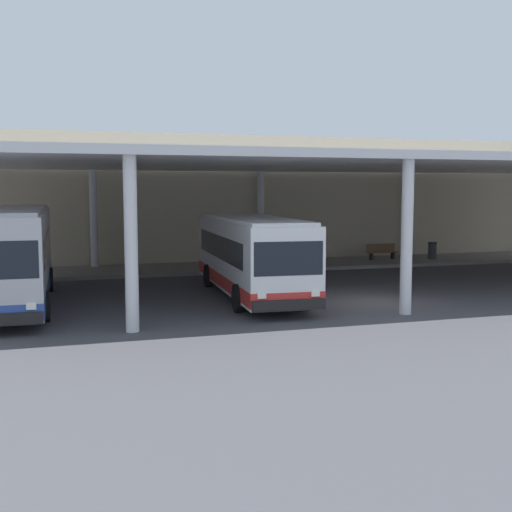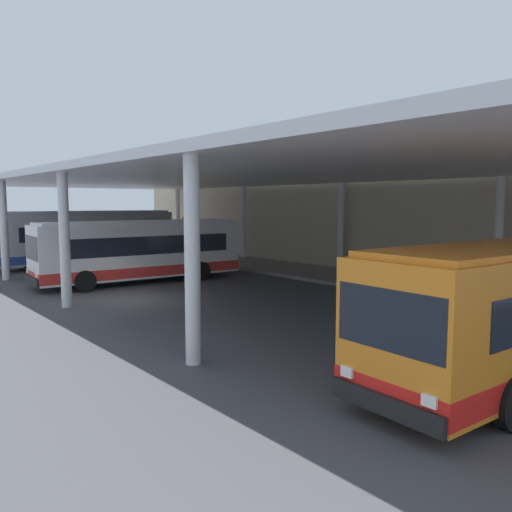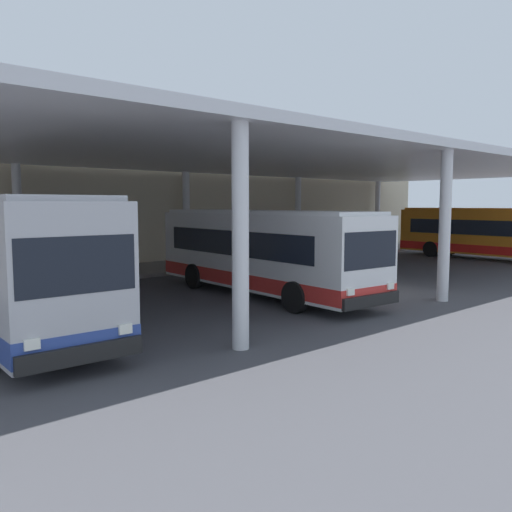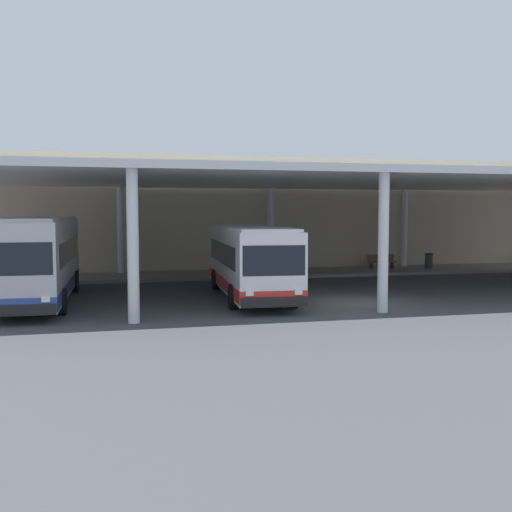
% 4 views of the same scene
% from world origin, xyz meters
% --- Properties ---
extents(ground_plane, '(200.00, 200.00, 0.00)m').
position_xyz_m(ground_plane, '(0.00, 0.00, 0.00)').
color(ground_plane, '#47474C').
extents(platform_kerb, '(42.00, 4.50, 0.18)m').
position_xyz_m(platform_kerb, '(0.00, 11.75, 0.09)').
color(platform_kerb, gray).
rests_on(platform_kerb, ground).
extents(station_building_facade, '(48.00, 1.60, 7.33)m').
position_xyz_m(station_building_facade, '(0.00, 15.00, 3.66)').
color(station_building_facade, '#C1B293').
rests_on(station_building_facade, ground).
extents(canopy_shelter, '(40.00, 17.00, 5.55)m').
position_xyz_m(canopy_shelter, '(0.00, 5.50, 5.29)').
color(canopy_shelter, silver).
rests_on(canopy_shelter, ground).
extents(bus_nearest_bay, '(2.91, 11.39, 3.57)m').
position_xyz_m(bus_nearest_bay, '(-12.88, 3.33, 1.84)').
color(bus_nearest_bay, '#B7B7BC').
rests_on(bus_nearest_bay, ground).
extents(bus_second_bay, '(3.20, 10.67, 3.17)m').
position_xyz_m(bus_second_bay, '(-3.94, 2.65, 1.66)').
color(bus_second_bay, white).
rests_on(bus_second_bay, ground).
extents(bench_waiting, '(1.80, 0.45, 0.92)m').
position_xyz_m(bench_waiting, '(6.82, 11.82, 0.66)').
color(bench_waiting, brown).
rests_on(bench_waiting, platform_kerb).
extents(trash_bin, '(0.52, 0.52, 0.98)m').
position_xyz_m(trash_bin, '(9.92, 11.41, 0.68)').
color(trash_bin, '#33383D').
rests_on(trash_bin, platform_kerb).
extents(banner_sign, '(0.70, 0.12, 3.20)m').
position_xyz_m(banner_sign, '(-13.13, 10.94, 1.98)').
color(banner_sign, '#B2B2B7').
rests_on(banner_sign, platform_kerb).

